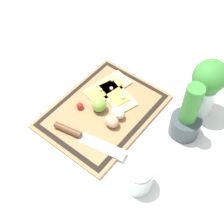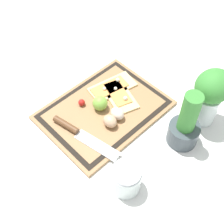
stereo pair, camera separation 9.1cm
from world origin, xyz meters
name	(u,v)px [view 1 (the left image)]	position (x,y,z in m)	size (l,w,h in m)	color
ground_plane	(103,112)	(0.00, 0.00, 0.00)	(6.00, 6.00, 0.00)	silver
cutting_board	(103,111)	(0.00, 0.00, 0.01)	(0.43, 0.32, 0.02)	#997047
pizza_slice_near	(107,87)	(-0.09, -0.05, 0.02)	(0.19, 0.12, 0.02)	#DBBC7F
pizza_slice_far	(116,95)	(-0.08, 0.00, 0.02)	(0.13, 0.18, 0.02)	#DBBC7F
knife	(78,135)	(0.14, 0.01, 0.02)	(0.08, 0.26, 0.02)	silver
egg_brown	(112,121)	(0.03, 0.07, 0.04)	(0.04, 0.05, 0.04)	tan
egg_pink	(118,113)	(-0.01, 0.06, 0.04)	(0.04, 0.05, 0.04)	beige
lime	(99,104)	(0.01, -0.01, 0.04)	(0.05, 0.05, 0.05)	#7FB742
cherry_tomato_red	(80,106)	(0.05, -0.07, 0.03)	(0.02, 0.02, 0.02)	red
herb_pot	(187,118)	(-0.10, 0.27, 0.08)	(0.10, 0.10, 0.22)	#3D474C
sauce_jar	(138,177)	(0.15, 0.26, 0.04)	(0.09, 0.09, 0.10)	silver
herb_glass	(208,84)	(-0.23, 0.26, 0.13)	(0.13, 0.11, 0.22)	silver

